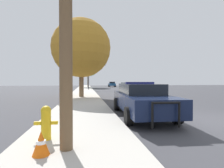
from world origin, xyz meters
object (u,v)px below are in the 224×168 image
object	(u,v)px
car_background_distant	(112,84)
tree_sidewalk_near	(81,48)
fire_hydrant	(46,122)
police_car	(141,99)
car_background_oncoming	(127,86)
tree_sidewalk_far	(88,65)
traffic_light	(95,68)
traffic_cone	(41,143)

from	to	relation	value
car_background_distant	tree_sidewalk_near	distance (m)	31.16
fire_hydrant	car_background_distant	size ratio (longest dim) A/B	0.21
police_car	car_background_oncoming	size ratio (longest dim) A/B	1.19
car_background_oncoming	tree_sidewalk_near	bearing A→B (deg)	58.28
police_car	car_background_distant	xyz separation A→B (m)	(4.56, 38.71, -0.05)
tree_sidewalk_near	tree_sidewalk_far	bearing A→B (deg)	87.68
tree_sidewalk_far	tree_sidewalk_near	size ratio (longest dim) A/B	1.12
car_background_oncoming	car_background_distant	size ratio (longest dim) A/B	1.10
traffic_light	car_background_distant	xyz separation A→B (m)	(5.37, 15.77, -3.06)
traffic_light	car_background_distant	world-z (taller)	traffic_light
police_car	traffic_light	distance (m)	23.15
traffic_light	car_background_oncoming	bearing A→B (deg)	-22.71
fire_hydrant	tree_sidewalk_far	bearing A→B (deg)	87.48
tree_sidewalk_near	car_background_oncoming	bearing A→B (deg)	58.99
fire_hydrant	traffic_light	world-z (taller)	traffic_light
fire_hydrant	tree_sidewalk_far	world-z (taller)	tree_sidewalk_far
car_background_distant	tree_sidewalk_near	xyz separation A→B (m)	(-7.42, -30.01, 3.88)
police_car	tree_sidewalk_far	xyz separation A→B (m)	(-1.84, 34.11, 4.64)
tree_sidewalk_near	fire_hydrant	bearing A→B (deg)	-92.95
police_car	tree_sidewalk_far	size ratio (longest dim) A/B	0.67
fire_hydrant	traffic_light	xyz separation A→B (m)	(2.67, 26.08, 3.21)
police_car	car_background_oncoming	bearing A→B (deg)	-99.35
car_background_oncoming	tree_sidewalk_near	size ratio (longest dim) A/B	0.63
fire_hydrant	traffic_cone	world-z (taller)	fire_hydrant
police_car	tree_sidewalk_far	world-z (taller)	tree_sidewalk_far
traffic_light	tree_sidewalk_far	xyz separation A→B (m)	(-1.03, 11.17, 1.63)
traffic_light	car_background_distant	distance (m)	16.94
fire_hydrant	car_background_distant	xyz separation A→B (m)	(8.03, 41.85, 0.15)
tree_sidewalk_far	tree_sidewalk_near	bearing A→B (deg)	-92.32
police_car	traffic_light	xyz separation A→B (m)	(-0.81, 22.94, 3.01)
car_background_oncoming	police_car	bearing A→B (deg)	77.36
tree_sidewalk_near	traffic_light	bearing A→B (deg)	81.77
police_car	tree_sidewalk_near	size ratio (longest dim) A/B	0.75
fire_hydrant	tree_sidewalk_far	distance (m)	37.60
traffic_light	tree_sidewalk_far	distance (m)	11.33
traffic_light	traffic_cone	bearing A→B (deg)	-95.42
car_background_oncoming	tree_sidewalk_far	size ratio (longest dim) A/B	0.56
traffic_cone	tree_sidewalk_far	bearing A→B (deg)	87.69
traffic_cone	tree_sidewalk_near	bearing A→B (deg)	87.73
traffic_light	tree_sidewalk_near	xyz separation A→B (m)	(-2.06, -14.24, 0.82)
tree_sidewalk_far	tree_sidewalk_near	distance (m)	25.45
police_car	fire_hydrant	bearing A→B (deg)	44.64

